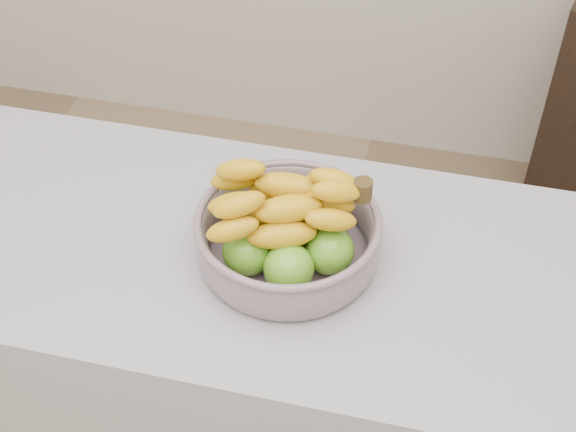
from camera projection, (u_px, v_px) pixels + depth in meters
The scene contains 2 objects.
counter at pixel (274, 395), 1.76m from camera, with size 2.00×0.60×0.90m, color #9998A0.
fruit_bowl at pixel (288, 233), 1.40m from camera, with size 0.33×0.33×0.18m.
Camera 1 is at (0.26, -0.49, 1.95)m, focal length 50.00 mm.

